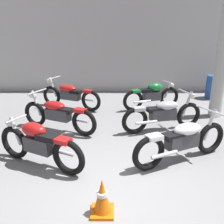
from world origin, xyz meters
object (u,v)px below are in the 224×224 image
object	(u,v)px
motorcycle_left_row_0	(38,143)
motorcycle_left_row_2	(69,95)
motorcycle_left_row_1	(57,114)
motorcycle_right_row_2	(151,95)
motorcycle_right_row_0	(182,140)
motorcycle_right_row_1	(163,113)
traffic_cone	(102,197)
support_pillar	(221,62)
oil_drum	(213,87)

from	to	relation	value
motorcycle_left_row_0	motorcycle_left_row_2	size ratio (longest dim) A/B	0.89
motorcycle_left_row_1	motorcycle_right_row_2	bearing A→B (deg)	33.97
motorcycle_left_row_0	motorcycle_right_row_0	size ratio (longest dim) A/B	0.90
motorcycle_left_row_1	motorcycle_right_row_1	distance (m)	2.64
motorcycle_right_row_0	traffic_cone	size ratio (longest dim) A/B	3.72
motorcycle_left_row_1	motorcycle_left_row_2	size ratio (longest dim) A/B	0.99
support_pillar	motorcycle_left_row_1	size ratio (longest dim) A/B	1.59
motorcycle_left_row_2	motorcycle_right_row_2	distance (m)	2.64
motorcycle_right_row_2	traffic_cone	size ratio (longest dim) A/B	3.52
support_pillar	oil_drum	bearing A→B (deg)	69.86
motorcycle_left_row_0	motorcycle_left_row_1	bearing A→B (deg)	90.35
motorcycle_right_row_2	oil_drum	xyz separation A→B (m)	(2.49, 1.30, -0.03)
oil_drum	motorcycle_right_row_0	bearing A→B (deg)	-117.96
motorcycle_left_row_0	motorcycle_left_row_2	xyz separation A→B (m)	(-0.01, 3.53, -0.01)
motorcycle_right_row_1	motorcycle_left_row_0	bearing A→B (deg)	-147.35
support_pillar	motorcycle_right_row_1	distance (m)	2.37
motorcycle_left_row_0	motorcycle_left_row_2	bearing A→B (deg)	90.14
traffic_cone	oil_drum	bearing A→B (deg)	56.88
motorcycle_left_row_2	motorcycle_right_row_1	size ratio (longest dim) A/B	0.96
support_pillar	oil_drum	size ratio (longest dim) A/B	3.76
motorcycle_left_row_1	motorcycle_right_row_0	world-z (taller)	same
motorcycle_left_row_1	motorcycle_right_row_2	world-z (taller)	motorcycle_left_row_1
motorcycle_right_row_1	traffic_cone	distance (m)	3.27
motorcycle_right_row_1	motorcycle_right_row_2	world-z (taller)	motorcycle_right_row_1
motorcycle_left_row_2	oil_drum	world-z (taller)	motorcycle_left_row_2
motorcycle_right_row_0	motorcycle_left_row_0	bearing A→B (deg)	-176.37
motorcycle_right_row_1	oil_drum	size ratio (longest dim) A/B	2.48
motorcycle_right_row_0	support_pillar	bearing A→B (deg)	56.74
oil_drum	traffic_cone	bearing A→B (deg)	-123.12
motorcycle_right_row_2	traffic_cone	xyz separation A→B (m)	(-1.42, -4.69, -0.20)
motorcycle_left_row_1	motorcycle_right_row_2	distance (m)	3.18
support_pillar	traffic_cone	world-z (taller)	support_pillar
motorcycle_right_row_1	oil_drum	distance (m)	3.94
support_pillar	motorcycle_left_row_1	world-z (taller)	support_pillar
traffic_cone	motorcycle_left_row_0	bearing A→B (deg)	134.08
oil_drum	motorcycle_left_row_0	bearing A→B (deg)	-137.19
oil_drum	support_pillar	bearing A→B (deg)	-110.14
motorcycle_right_row_2	traffic_cone	world-z (taller)	motorcycle_right_row_2
motorcycle_left_row_1	motorcycle_left_row_0	bearing A→B (deg)	-89.65
motorcycle_left_row_2	motorcycle_right_row_0	size ratio (longest dim) A/B	1.01
motorcycle_right_row_0	motorcycle_right_row_2	size ratio (longest dim) A/B	1.06
support_pillar	motorcycle_left_row_2	distance (m)	4.61
motorcycle_right_row_0	traffic_cone	world-z (taller)	motorcycle_right_row_0
motorcycle_left_row_0	oil_drum	world-z (taller)	motorcycle_left_row_0
motorcycle_right_row_2	oil_drum	bearing A→B (deg)	27.50
motorcycle_right_row_0	oil_drum	size ratio (longest dim) A/B	2.36
motorcycle_left_row_1	motorcycle_right_row_1	xyz separation A→B (m)	(2.64, 0.02, 0.00)
motorcycle_left_row_1	traffic_cone	distance (m)	3.17
motorcycle_left_row_1	support_pillar	bearing A→B (deg)	14.01
motorcycle_right_row_2	motorcycle_right_row_1	bearing A→B (deg)	-89.84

